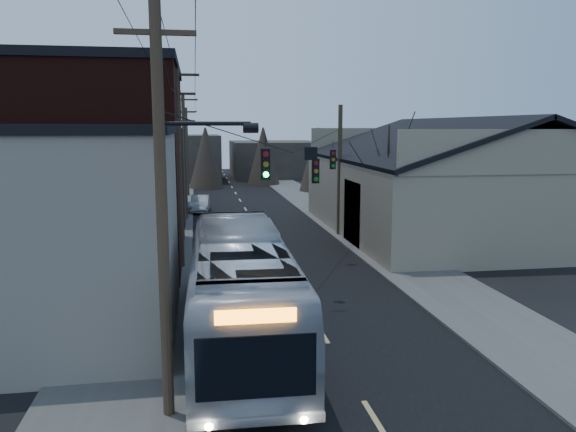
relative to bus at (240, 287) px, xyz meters
The scene contains 13 objects.
road_surface 22.36m from the bus, 82.73° to the left, with size 9.00×110.00×0.02m, color black.
sidewalk_left 22.48m from the bus, 99.45° to the left, with size 4.00×110.00×0.12m, color #474744.
sidewalk_right 24.06m from the bus, 67.14° to the left, with size 4.00×110.00×0.12m, color #474744.
building_clapboard 6.49m from the bus, 169.85° to the left, with size 8.00×8.00×7.00m, color gray.
building_brick 14.43m from the bus, 120.67° to the left, with size 10.00×12.00×10.00m, color black.
building_left_far 28.94m from the bus, 103.37° to the left, with size 9.00×14.00×7.00m, color #2F2A26.
warehouse 23.32m from the bus, 47.24° to the left, with size 16.16×20.60×7.73m.
building_far_left 57.21m from the bus, 93.19° to the left, with size 10.00×12.00×6.00m, color #2F2A26.
building_far_right 62.88m from the bus, 81.02° to the left, with size 12.00×14.00×5.00m, color #2F2A26.
bare_tree 15.38m from the bus, 52.41° to the left, with size 0.40×0.40×7.20m, color black.
utility_lines 16.55m from the bus, 91.04° to the left, with size 11.24×45.28×10.50m.
bus is the anchor object (origin of this frame).
parked_car 29.29m from the bus, 92.11° to the left, with size 1.46×4.18×1.38m, color #A9ABB1.
Camera 1 is at (-4.20, -10.24, 7.14)m, focal length 35.00 mm.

